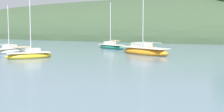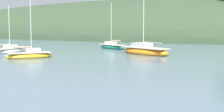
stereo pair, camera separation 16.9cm
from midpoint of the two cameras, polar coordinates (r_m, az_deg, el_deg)
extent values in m
ellipsoid|color=#384C33|center=(81.26, 11.95, 2.86)|extent=(150.00, 36.00, 18.61)
ellipsoid|color=gold|center=(40.86, -13.43, 0.00)|extent=(5.12, 4.87, 0.84)
cube|color=beige|center=(40.82, -13.44, 0.53)|extent=(4.71, 4.48, 0.06)
cube|color=beige|center=(40.87, -12.86, 0.90)|extent=(2.04, 2.00, 0.50)
cylinder|color=silver|center=(40.69, -13.19, 5.34)|extent=(0.09, 0.09, 6.84)
cylinder|color=silver|center=(40.64, -14.63, 1.35)|extent=(1.69, 1.54, 0.07)
ellipsoid|color=tan|center=(40.63, -14.64, 1.42)|extent=(1.71, 1.58, 0.20)
ellipsoid|color=white|center=(47.77, -16.66, 0.77)|extent=(2.60, 5.22, 0.80)
cube|color=beige|center=(47.74, -16.68, 1.20)|extent=(2.39, 4.80, 0.06)
cube|color=silver|center=(48.00, -16.34, 1.52)|extent=(1.38, 1.78, 0.48)
cylinder|color=silver|center=(47.76, -16.56, 4.62)|extent=(0.09, 0.09, 5.68)
cylinder|color=silver|center=(47.15, -17.40, 1.84)|extent=(0.46, 2.07, 0.07)
ellipsoid|color=#196B56|center=(52.32, 0.14, 1.47)|extent=(5.20, 3.95, 0.80)
cube|color=beige|center=(52.29, 0.14, 1.87)|extent=(4.78, 3.63, 0.06)
cube|color=silver|center=(52.57, -0.15, 2.15)|extent=(1.94, 1.75, 0.48)
cylinder|color=silver|center=(52.34, -0.04, 5.37)|extent=(0.09, 0.09, 6.38)
cylinder|color=silver|center=(51.66, 0.74, 2.48)|extent=(1.87, 1.10, 0.07)
ellipsoid|color=tan|center=(51.65, 0.74, 2.54)|extent=(1.86, 1.17, 0.20)
ellipsoid|color=orange|center=(44.10, 5.67, 0.70)|extent=(7.56, 5.63, 1.16)
cube|color=beige|center=(44.06, 5.67, 1.37)|extent=(6.95, 5.18, 0.06)
cube|color=beige|center=(44.42, 5.12, 1.81)|extent=(2.81, 2.52, 0.61)
cylinder|color=silver|center=(44.15, 5.37, 6.49)|extent=(0.09, 0.09, 7.86)
cylinder|color=silver|center=(43.24, 6.83, 2.24)|extent=(2.71, 1.52, 0.07)
camera|label=1|loc=(0.08, -89.84, 0.02)|focal=55.23mm
camera|label=2|loc=(0.08, 90.16, -0.02)|focal=55.23mm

